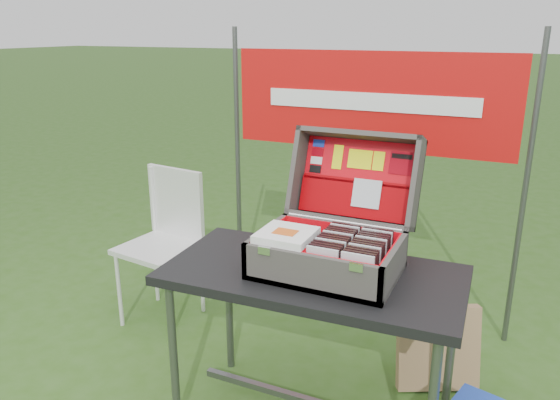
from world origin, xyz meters
The scene contains 86 objects.
table centered at (0.10, 0.00, 0.38)m, with size 1.20×0.60×0.75m, color black, non-canonical shape.
table_top centered at (0.10, 0.00, 0.73)m, with size 1.20×0.60×0.04m, color black.
table_leg_fl centered at (-0.44, -0.24, 0.36)m, with size 0.04×0.04×0.71m, color #59595B.
table_leg_bl centered at (-0.44, 0.24, 0.36)m, with size 0.04×0.04×0.71m, color #59595B.
table_leg_br centered at (0.64, 0.24, 0.36)m, with size 0.04×0.04×0.71m, color #59595B.
suitcase centered at (0.16, 0.07, 1.00)m, with size 0.56×0.56×0.50m, color #48433D, non-canonical shape.
suitcase_base_bottom centered at (0.16, 0.01, 0.76)m, with size 0.56×0.40×0.02m, color #48433D.
suitcase_base_wall_front centered at (0.16, -0.18, 0.83)m, with size 0.56×0.02×0.15m, color #48433D.
suitcase_base_wall_back centered at (0.16, 0.19, 0.83)m, with size 0.56×0.02×0.15m, color #48433D.
suitcase_base_wall_left centered at (-0.11, 0.01, 0.83)m, with size 0.02×0.40×0.15m, color #48433D.
suitcase_base_wall_right centered at (0.43, 0.01, 0.83)m, with size 0.02×0.40×0.15m, color #48433D.
suitcase_liner_floor centered at (0.16, 0.01, 0.78)m, with size 0.51×0.36×0.01m, color red.
suitcase_latch_left centered at (-0.02, -0.19, 0.89)m, with size 0.05×0.01×0.03m, color silver.
suitcase_latch_right centered at (0.34, -0.19, 0.89)m, with size 0.05×0.01×0.03m, color silver.
suitcase_hinge centered at (0.16, 0.20, 0.90)m, with size 0.02×0.02×0.50m, color silver.
suitcase_lid_back centered at (0.16, 0.40, 1.04)m, with size 0.56×0.40×0.02m, color #48433D.
suitcase_lid_rim_far centered at (0.16, 0.41, 1.24)m, with size 0.56×0.02×0.15m, color #48433D.
suitcase_lid_rim_near centered at (0.16, 0.28, 0.89)m, with size 0.56×0.02×0.15m, color #48433D.
suitcase_lid_rim_left centered at (-0.11, 0.34, 1.06)m, with size 0.02×0.40×0.15m, color #48433D.
suitcase_lid_rim_right centered at (0.43, 0.34, 1.06)m, with size 0.02×0.40×0.15m, color #48433D.
suitcase_lid_liner centered at (0.16, 0.39, 1.05)m, with size 0.51×0.35×0.01m, color red.
suitcase_liner_wall_front centered at (0.16, -0.17, 0.84)m, with size 0.51×0.01×0.13m, color red.
suitcase_liner_wall_back centered at (0.16, 0.18, 0.84)m, with size 0.51×0.01×0.13m, color red.
suitcase_liner_wall_left centered at (-0.10, 0.01, 0.84)m, with size 0.01×0.36×0.13m, color red.
suitcase_liner_wall_right centered at (0.41, 0.01, 0.84)m, with size 0.01×0.36×0.13m, color red.
suitcase_lid_pocket centered at (0.16, 0.34, 0.97)m, with size 0.49×0.16×0.03m, color #950004.
suitcase_pocket_edge centered at (0.16, 0.36, 1.04)m, with size 0.48×0.02×0.02m, color #950004.
suitcase_pocket_cd centered at (0.22, 0.33, 1.00)m, with size 0.12×0.12×0.01m, color silver.
lid_sticker_cc_a centered at (-0.05, 0.43, 1.18)m, with size 0.05×0.03×0.00m, color #1933B2.
lid_sticker_cc_b centered at (-0.05, 0.42, 1.15)m, with size 0.05×0.03×0.00m, color #9A000C.
lid_sticker_cc_c centered at (-0.05, 0.41, 1.11)m, with size 0.05×0.03×0.00m, color white.
lid_sticker_cc_d centered at (-0.05, 0.39, 1.07)m, with size 0.05×0.03×0.00m, color black.
lid_card_neon_tall centered at (0.05, 0.41, 1.13)m, with size 0.04×0.11×0.00m, color #EEF50C.
lid_card_neon_main centered at (0.16, 0.41, 1.13)m, with size 0.11×0.08×0.00m, color #EEF50C.
lid_card_neon_small centered at (0.24, 0.41, 1.13)m, with size 0.05×0.08×0.00m, color #EEF50C.
lid_sticker_band centered at (0.34, 0.41, 1.13)m, with size 0.10×0.10×0.00m, color #9A000C.
lid_sticker_band_bar centered at (0.34, 0.42, 1.16)m, with size 0.09×0.02×0.00m, color black.
cd_left_0 centered at (0.19, -0.15, 0.85)m, with size 0.12×0.01×0.14m, color silver.
cd_left_1 centered at (0.19, -0.13, 0.85)m, with size 0.12×0.01×0.14m, color black.
cd_left_2 centered at (0.19, -0.10, 0.85)m, with size 0.12×0.01×0.14m, color black.
cd_left_3 centered at (0.19, -0.08, 0.85)m, with size 0.12×0.01×0.14m, color black.
cd_left_4 centered at (0.19, -0.06, 0.85)m, with size 0.12×0.01×0.14m, color silver.
cd_left_5 centered at (0.19, -0.04, 0.85)m, with size 0.12×0.01×0.14m, color black.
cd_left_6 centered at (0.19, -0.02, 0.85)m, with size 0.12×0.01×0.14m, color black.
cd_left_7 centered at (0.19, 0.01, 0.85)m, with size 0.12×0.01×0.14m, color black.
cd_left_8 centered at (0.19, 0.03, 0.85)m, with size 0.12×0.01×0.14m, color silver.
cd_left_9 centered at (0.19, 0.05, 0.85)m, with size 0.12×0.01×0.14m, color black.
cd_left_10 centered at (0.19, 0.07, 0.85)m, with size 0.12×0.01×0.14m, color black.
cd_left_11 centered at (0.19, 0.09, 0.85)m, with size 0.12×0.01×0.14m, color black.
cd_left_12 centered at (0.19, 0.12, 0.85)m, with size 0.12×0.01×0.14m, color silver.
cd_left_13 centered at (0.19, 0.14, 0.85)m, with size 0.12×0.01×0.14m, color black.
cd_right_0 centered at (0.33, -0.15, 0.85)m, with size 0.12×0.01×0.14m, color silver.
cd_right_1 centered at (0.33, -0.13, 0.85)m, with size 0.12×0.01×0.14m, color black.
cd_right_2 centered at (0.33, -0.10, 0.85)m, with size 0.12×0.01×0.14m, color black.
cd_right_3 centered at (0.33, -0.08, 0.85)m, with size 0.12×0.01×0.14m, color black.
cd_right_4 centered at (0.33, -0.06, 0.85)m, with size 0.12×0.01×0.14m, color silver.
cd_right_5 centered at (0.33, -0.04, 0.85)m, with size 0.12×0.01×0.14m, color black.
cd_right_6 centered at (0.33, -0.02, 0.85)m, with size 0.12×0.01×0.14m, color black.
cd_right_7 centered at (0.33, 0.01, 0.85)m, with size 0.12×0.01×0.14m, color black.
cd_right_8 centered at (0.33, 0.03, 0.85)m, with size 0.12×0.01×0.14m, color silver.
cd_right_9 centered at (0.33, 0.05, 0.85)m, with size 0.12×0.01×0.14m, color black.
cd_right_10 centered at (0.33, 0.07, 0.85)m, with size 0.12×0.01×0.14m, color black.
cd_right_11 centered at (0.33, 0.09, 0.85)m, with size 0.12×0.01×0.14m, color black.
cd_right_12 centered at (0.33, 0.12, 0.85)m, with size 0.12×0.01×0.14m, color silver.
cd_right_13 centered at (0.33, 0.14, 0.85)m, with size 0.12×0.01×0.14m, color black.
songbook_0 centered at (0.01, -0.07, 0.90)m, with size 0.21×0.21×0.01m, color white.
songbook_1 centered at (0.01, -0.07, 0.91)m, with size 0.21×0.21×0.01m, color white.
songbook_2 centered at (0.01, -0.07, 0.91)m, with size 0.21×0.21×0.01m, color white.
songbook_3 centered at (0.01, -0.07, 0.92)m, with size 0.21×0.21×0.01m, color white.
songbook_4 centered at (0.01, -0.07, 0.92)m, with size 0.21×0.21×0.01m, color white.
songbook_5 centered at (0.01, -0.07, 0.93)m, with size 0.21×0.21×0.01m, color white.
songbook_graphic centered at (0.01, -0.08, 0.93)m, with size 0.09×0.07×0.00m, color #D85919.
chair centered at (-1.06, 0.50, 0.45)m, with size 0.41×0.45×0.90m, color silver, non-canonical shape.
chair_seat centered at (-1.06, 0.50, 0.46)m, with size 0.41×0.41×0.03m, color silver.
chair_backrest centered at (-1.06, 0.69, 0.68)m, with size 0.41×0.03×0.43m, color silver.
chair_leg_fl centered at (-1.23, 0.32, 0.23)m, with size 0.02×0.02×0.46m, color silver.
chair_leg_fr centered at (-0.88, 0.32, 0.23)m, with size 0.02×0.02×0.46m, color silver.
chair_leg_bl centered at (-1.23, 0.67, 0.23)m, with size 0.02×0.02×0.46m, color silver.
chair_leg_br centered at (-0.88, 0.67, 0.23)m, with size 0.02×0.02×0.46m, color silver.
chair_upright_left centered at (-1.23, 0.69, 0.67)m, with size 0.02×0.02×0.43m, color silver.
chair_upright_right centered at (-0.88, 0.69, 0.67)m, with size 0.02×0.02×0.43m, color silver.
cardboard_box centered at (0.56, 0.52, 0.21)m, with size 0.40×0.06×0.42m, color #A87B57.
banner_post_left centered at (-0.85, 1.10, 0.85)m, with size 0.03×0.03×1.70m, color #59595B.
banner_post_right centered at (0.85, 1.10, 0.85)m, with size 0.03×0.03×1.70m, color #59595B.
banner centered at (0.00, 1.09, 1.30)m, with size 1.60×0.01×0.55m, color #B70D0C.
banner_text centered at (0.00, 1.08, 1.30)m, with size 1.20×0.00×0.10m, color white.
Camera 1 is at (0.82, -1.90, 1.69)m, focal length 35.00 mm.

